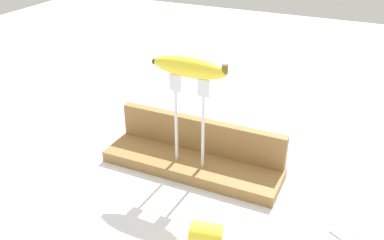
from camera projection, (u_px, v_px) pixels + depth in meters
ground_plane at (192, 169)px, 0.94m from camera, size 3.00×3.00×0.00m
wooden_board at (192, 164)px, 0.94m from camera, size 0.40×0.12×0.03m
board_backstop at (201, 135)px, 0.95m from camera, size 0.39×0.02×0.08m
fork_stand_center at (189, 114)px, 0.86m from camera, size 0.09×0.01×0.20m
banana_raised_center at (189, 67)px, 0.82m from camera, size 0.16×0.04×0.04m
banana_chunk_near at (207, 235)px, 0.73m from camera, size 0.07×0.05×0.04m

